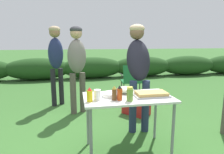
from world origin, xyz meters
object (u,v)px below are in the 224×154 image
at_px(paper_cup_stack, 97,95).
at_px(camp_chair_green_behind_table, 131,79).
at_px(standing_person_with_beanie, 56,56).
at_px(mustard_bottle, 90,95).
at_px(folding_table, 128,102).
at_px(cooler_box, 136,106).
at_px(relish_jar, 130,94).
at_px(plate_stack, 112,94).
at_px(mixing_bowl, 125,90).
at_px(beer_bottle, 114,93).
at_px(food_tray, 151,94).
at_px(standing_person_in_olive_jacket, 77,60).
at_px(hot_sauce_bottle, 120,93).
at_px(standing_person_in_red_jacket, 138,64).

bearing_deg(paper_cup_stack, camp_chair_green_behind_table, 65.74).
bearing_deg(standing_person_with_beanie, mustard_bottle, -106.58).
bearing_deg(folding_table, cooler_box, 67.89).
relative_size(relish_jar, camp_chair_green_behind_table, 0.20).
bearing_deg(plate_stack, mustard_bottle, -150.02).
xyz_separation_m(mixing_bowl, beer_bottle, (-0.20, -0.29, 0.04)).
height_order(food_tray, paper_cup_stack, paper_cup_stack).
relative_size(mustard_bottle, relish_jar, 1.00).
xyz_separation_m(paper_cup_stack, standing_person_in_olive_jacket, (-0.21, 1.63, 0.25)).
relative_size(folding_table, hot_sauce_bottle, 6.20).
relative_size(folding_table, food_tray, 2.56).
distance_m(food_tray, standing_person_in_olive_jacket, 1.85).
relative_size(mixing_bowl, standing_person_with_beanie, 0.13).
height_order(food_tray, camp_chair_green_behind_table, camp_chair_green_behind_table).
distance_m(mustard_bottle, standing_person_in_red_jacket, 1.15).
bearing_deg(plate_stack, standing_person_in_olive_jacket, 105.07).
relative_size(mixing_bowl, paper_cup_stack, 1.89).
bearing_deg(food_tray, paper_cup_stack, -177.14).
relative_size(food_tray, mustard_bottle, 2.58).
distance_m(hot_sauce_bottle, standing_person_with_beanie, 2.44).
distance_m(paper_cup_stack, hot_sauce_bottle, 0.26).
bearing_deg(food_tray, hot_sauce_bottle, -168.55).
bearing_deg(beer_bottle, food_tray, 9.17).
distance_m(plate_stack, standing_person_with_beanie, 2.27).
bearing_deg(beer_bottle, cooler_box, 62.80).
relative_size(paper_cup_stack, hot_sauce_bottle, 0.69).
height_order(folding_table, standing_person_in_olive_jacket, standing_person_in_olive_jacket).
distance_m(standing_person_in_olive_jacket, standing_person_with_beanie, 0.72).
xyz_separation_m(folding_table, beer_bottle, (-0.20, -0.12, 0.16)).
distance_m(mixing_bowl, mustard_bottle, 0.57).
distance_m(folding_table, standing_person_with_beanie, 2.40).
bearing_deg(paper_cup_stack, beer_bottle, -12.92).
height_order(beer_bottle, cooler_box, beer_bottle).
height_order(relish_jar, standing_person_in_red_jacket, standing_person_in_red_jacket).
bearing_deg(folding_table, food_tray, -7.97).
xyz_separation_m(folding_table, mustard_bottle, (-0.48, -0.13, 0.16)).
height_order(paper_cup_stack, relish_jar, relish_jar).
relative_size(plate_stack, hot_sauce_bottle, 1.33).
xyz_separation_m(standing_person_in_red_jacket, standing_person_in_olive_jacket, (-0.93, 0.91, -0.01)).
relative_size(folding_table, camp_chair_green_behind_table, 1.32).
relative_size(food_tray, relish_jar, 2.57).
relative_size(paper_cup_stack, camp_chair_green_behind_table, 0.15).
relative_size(paper_cup_stack, mustard_bottle, 0.74).
distance_m(folding_table, cooler_box, 1.45).
height_order(mustard_bottle, relish_jar, same).
distance_m(mixing_bowl, cooler_box, 1.35).
relative_size(folding_table, standing_person_with_beanie, 0.64).
bearing_deg(cooler_box, relish_jar, 120.89).
xyz_separation_m(mustard_bottle, beer_bottle, (0.29, 0.01, 0.00)).
distance_m(plate_stack, standing_person_in_olive_jacket, 1.59).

